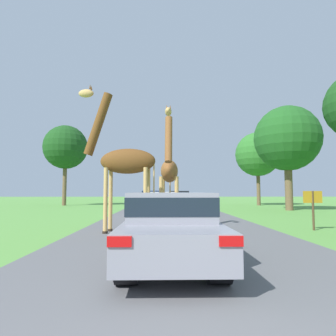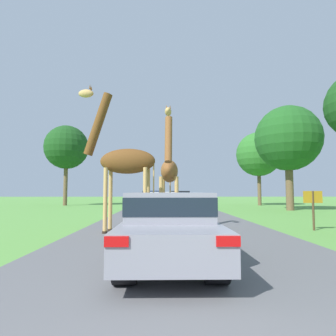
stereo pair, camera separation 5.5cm
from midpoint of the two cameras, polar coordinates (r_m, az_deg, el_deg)
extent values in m
cube|color=#5B5B5E|center=(31.15, -0.03, -7.09)|extent=(7.20, 120.00, 0.00)
cylinder|color=tan|center=(11.64, 1.78, -6.55)|extent=(0.15, 0.15, 2.00)
cylinder|color=#2D2319|center=(11.71, 1.79, -11.22)|extent=(0.20, 0.20, 0.09)
cylinder|color=tan|center=(11.66, -1.19, -6.55)|extent=(0.15, 0.15, 2.00)
cylinder|color=#2D2319|center=(11.73, -1.20, -11.21)|extent=(0.20, 0.20, 0.09)
cylinder|color=tan|center=(13.18, 1.81, -6.31)|extent=(0.15, 0.15, 2.00)
cylinder|color=#2D2319|center=(13.24, 1.82, -10.44)|extent=(0.20, 0.20, 0.09)
cylinder|color=tan|center=(13.20, -0.81, -6.31)|extent=(0.15, 0.15, 2.00)
cylinder|color=#2D2319|center=(13.26, -0.82, -10.43)|extent=(0.20, 0.20, 0.09)
ellipsoid|color=brown|center=(12.44, 0.40, -0.63)|extent=(0.82, 2.23, 0.93)
cylinder|color=brown|center=(11.46, 0.23, 5.55)|extent=(0.32, 0.87, 1.90)
ellipsoid|color=tan|center=(11.27, 0.17, 10.67)|extent=(0.27, 0.57, 0.30)
cylinder|color=tan|center=(13.46, 0.52, -3.27)|extent=(0.05, 0.05, 1.10)
cone|color=brown|center=(11.50, 0.53, 11.56)|extent=(0.07, 0.07, 0.16)
cone|color=brown|center=(11.50, -0.14, 11.56)|extent=(0.07, 0.07, 0.16)
cylinder|color=tan|center=(10.47, -11.71, -6.04)|extent=(0.14, 0.14, 2.24)
cylinder|color=#2D2319|center=(10.56, -11.81, -11.89)|extent=(0.18, 0.18, 0.09)
cylinder|color=tan|center=(11.05, -10.78, -5.97)|extent=(0.14, 0.14, 2.24)
cylinder|color=#2D2319|center=(11.13, -10.87, -11.52)|extent=(0.18, 0.18, 0.09)
cylinder|color=tan|center=(10.15, -4.23, -6.18)|extent=(0.14, 0.14, 2.24)
cylinder|color=#2D2319|center=(10.24, -4.26, -12.21)|extent=(0.18, 0.18, 0.09)
cylinder|color=tan|center=(10.74, -3.68, -6.08)|extent=(0.14, 0.14, 2.24)
cylinder|color=#2D2319|center=(10.83, -3.71, -11.79)|extent=(0.18, 0.18, 0.09)
ellipsoid|color=brown|center=(10.63, -7.57, 1.29)|extent=(2.04, 0.93, 0.89)
cylinder|color=brown|center=(11.14, -13.05, 8.12)|extent=(1.05, 0.43, 2.30)
ellipsoid|color=tan|center=(11.60, -15.21, 13.53)|extent=(0.58, 0.30, 0.30)
cylinder|color=tan|center=(10.42, -2.59, -2.03)|extent=(0.05, 0.05, 1.23)
cone|color=brown|center=(11.56, -14.50, 14.79)|extent=(0.07, 0.07, 0.16)
cone|color=brown|center=(11.67, -14.27, 14.58)|extent=(0.07, 0.07, 0.16)
cube|color=gray|center=(6.00, 0.47, -12.54)|extent=(1.75, 4.08, 0.57)
cube|color=gray|center=(5.95, 0.46, -7.29)|extent=(1.58, 1.84, 0.53)
cube|color=#19232D|center=(5.95, 0.46, -7.03)|extent=(1.59, 1.85, 0.32)
cube|color=red|center=(3.98, -9.40, -13.66)|extent=(0.32, 0.03, 0.14)
cube|color=red|center=(4.04, 11.81, -13.50)|extent=(0.32, 0.03, 0.14)
cylinder|color=black|center=(7.27, -5.48, -12.94)|extent=(0.35, 0.70, 0.70)
cylinder|color=black|center=(7.30, 5.85, -12.91)|extent=(0.35, 0.70, 0.70)
cylinder|color=black|center=(4.87, -7.78, -17.16)|extent=(0.35, 0.70, 0.70)
cylinder|color=black|center=(4.91, 9.45, -17.02)|extent=(0.35, 0.70, 0.70)
cube|color=silver|center=(17.06, -1.12, -7.33)|extent=(1.93, 4.08, 0.61)
cube|color=silver|center=(17.04, -1.12, -5.44)|extent=(1.74, 1.84, 0.51)
cube|color=#19232D|center=(17.04, -1.12, -5.36)|extent=(1.76, 1.86, 0.31)
cube|color=red|center=(15.02, -4.17, -6.87)|extent=(0.35, 0.03, 0.15)
cube|color=red|center=(15.02, 1.92, -6.88)|extent=(0.35, 0.03, 0.15)
cylinder|color=black|center=(18.32, -3.56, -7.94)|extent=(0.39, 0.63, 0.63)
cylinder|color=black|center=(18.31, 1.32, -7.95)|extent=(0.39, 0.63, 0.63)
cylinder|color=black|center=(15.87, -3.95, -8.48)|extent=(0.39, 0.63, 0.63)
cylinder|color=black|center=(15.87, 1.70, -8.49)|extent=(0.39, 0.63, 0.63)
cube|color=navy|center=(22.31, -2.64, -6.54)|extent=(1.76, 4.21, 0.68)
cube|color=navy|center=(22.30, -2.64, -5.00)|extent=(1.58, 1.90, 0.52)
cube|color=#19232D|center=(22.29, -2.64, -4.93)|extent=(1.60, 1.92, 0.31)
cube|color=red|center=(20.22, -4.86, -6.06)|extent=(0.32, 0.03, 0.16)
cube|color=red|center=(20.18, -0.75, -6.08)|extent=(0.32, 0.03, 0.16)
cylinder|color=black|center=(23.61, -4.28, -7.12)|extent=(0.35, 0.66, 0.66)
cylinder|color=black|center=(23.58, -0.84, -7.13)|extent=(0.35, 0.66, 0.66)
cylinder|color=black|center=(21.09, -4.66, -7.43)|extent=(0.35, 0.66, 0.66)
cylinder|color=black|center=(21.05, -0.81, -7.45)|extent=(0.35, 0.66, 0.66)
cube|color=black|center=(29.20, 2.35, -6.07)|extent=(1.95, 4.06, 0.66)
cube|color=black|center=(29.19, 2.34, -4.90)|extent=(1.76, 1.83, 0.52)
cube|color=#19232D|center=(29.19, 2.34, -4.85)|extent=(1.77, 1.85, 0.31)
cube|color=red|center=(27.12, 0.91, -5.69)|extent=(0.35, 0.03, 0.16)
cube|color=red|center=(27.22, 4.29, -5.68)|extent=(0.35, 0.03, 0.16)
cylinder|color=black|center=(30.39, 0.73, -6.54)|extent=(0.39, 0.66, 0.66)
cylinder|color=black|center=(30.48, 3.68, -6.52)|extent=(0.39, 0.66, 0.66)
cylinder|color=black|center=(27.95, 0.89, -6.72)|extent=(0.39, 0.66, 0.66)
cylinder|color=black|center=(28.05, 4.10, -6.70)|extent=(0.39, 0.66, 0.66)
cylinder|color=brown|center=(32.33, -18.87, -2.06)|extent=(0.40, 0.40, 5.30)
sphere|color=#194719|center=(32.62, -18.73, 3.77)|extent=(4.48, 4.48, 4.48)
cylinder|color=brown|center=(24.51, 22.17, -1.93)|extent=(0.57, 0.57, 4.74)
sphere|color=#1E561E|center=(24.83, 21.95, 5.28)|extent=(4.99, 4.99, 4.99)
cylinder|color=brown|center=(32.19, 17.03, -2.73)|extent=(0.37, 0.37, 4.59)
sphere|color=#2D7028|center=(32.41, 16.91, 2.53)|extent=(4.56, 4.56, 4.56)
cylinder|color=#4C3823|center=(12.32, 26.06, -7.30)|extent=(0.08, 0.08, 1.44)
cube|color=#B27F19|center=(12.30, 25.98, -4.99)|extent=(0.70, 0.04, 0.44)
camera|label=1|loc=(0.03, -89.87, -0.01)|focal=32.00mm
camera|label=2|loc=(0.03, 90.13, 0.01)|focal=32.00mm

